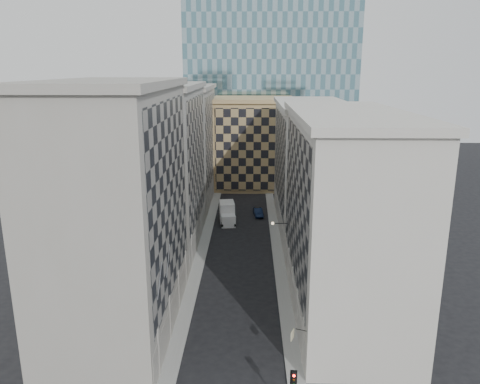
# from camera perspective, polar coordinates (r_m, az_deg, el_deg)

# --- Properties ---
(sidewalk_west) EXTENTS (1.50, 100.00, 0.15)m
(sidewalk_west) POSITION_cam_1_polar(r_m,az_deg,el_deg) (65.77, -4.64, -7.15)
(sidewalk_west) COLOR gray
(sidewalk_west) RESTS_ON ground
(sidewalk_east) EXTENTS (1.50, 100.00, 0.15)m
(sidewalk_east) POSITION_cam_1_polar(r_m,az_deg,el_deg) (65.55, 4.60, -7.23)
(sidewalk_east) COLOR gray
(sidewalk_east) RESTS_ON ground
(bldg_left_a) EXTENTS (10.80, 22.80, 23.70)m
(bldg_left_a) POSITION_cam_1_polar(r_m,az_deg,el_deg) (45.28, -14.53, -2.10)
(bldg_left_a) COLOR gray
(bldg_left_a) RESTS_ON ground
(bldg_left_b) EXTENTS (10.80, 22.80, 22.70)m
(bldg_left_b) POSITION_cam_1_polar(r_m,az_deg,el_deg) (66.18, -9.44, 3.02)
(bldg_left_b) COLOR gray
(bldg_left_b) RESTS_ON ground
(bldg_left_c) EXTENTS (10.80, 22.80, 21.70)m
(bldg_left_c) POSITION_cam_1_polar(r_m,az_deg,el_deg) (87.62, -6.81, 5.66)
(bldg_left_c) COLOR gray
(bldg_left_c) RESTS_ON ground
(bldg_right_a) EXTENTS (10.80, 26.80, 20.70)m
(bldg_right_a) POSITION_cam_1_polar(r_m,az_deg,el_deg) (48.77, 12.44, -2.61)
(bldg_right_a) COLOR beige
(bldg_right_a) RESTS_ON ground
(bldg_right_b) EXTENTS (10.80, 28.80, 19.70)m
(bldg_right_b) POSITION_cam_1_polar(r_m,az_deg,el_deg) (74.74, 8.58, 3.25)
(bldg_right_b) COLOR beige
(bldg_right_b) RESTS_ON ground
(tan_block) EXTENTS (16.80, 14.80, 18.80)m
(tan_block) POSITION_cam_1_polar(r_m,az_deg,el_deg) (99.71, 1.64, 6.06)
(tan_block) COLOR tan
(tan_block) RESTS_ON ground
(church_tower) EXTENTS (7.20, 7.20, 51.50)m
(church_tower) POSITION_cam_1_polar(r_m,az_deg,el_deg) (112.68, 0.61, 16.01)
(church_tower) COLOR #2A2721
(church_tower) RESTS_ON ground
(flagpoles_left) EXTENTS (0.10, 6.33, 2.33)m
(flagpoles_left) POSITION_cam_1_polar(r_m,az_deg,el_deg) (40.91, -9.24, -9.38)
(flagpoles_left) COLOR gray
(flagpoles_left) RESTS_ON ground
(bracket_lamp) EXTENTS (1.98, 0.36, 0.36)m
(bracket_lamp) POSITION_cam_1_polar(r_m,az_deg,el_deg) (57.75, 4.18, -3.83)
(bracket_lamp) COLOR black
(bracket_lamp) RESTS_ON ground
(box_truck) EXTENTS (3.07, 6.10, 3.21)m
(box_truck) POSITION_cam_1_polar(r_m,az_deg,el_deg) (77.23, -1.56, -2.69)
(box_truck) COLOR white
(box_truck) RESTS_ON ground
(dark_car) EXTENTS (1.92, 4.23, 1.35)m
(dark_car) POSITION_cam_1_polar(r_m,az_deg,el_deg) (80.60, 2.22, -2.48)
(dark_car) COLOR #0E1933
(dark_car) RESTS_ON ground
(shop_sign) EXTENTS (1.30, 0.76, 0.87)m
(shop_sign) POSITION_cam_1_polar(r_m,az_deg,el_deg) (39.72, 6.49, -16.87)
(shop_sign) COLOR black
(shop_sign) RESTS_ON ground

